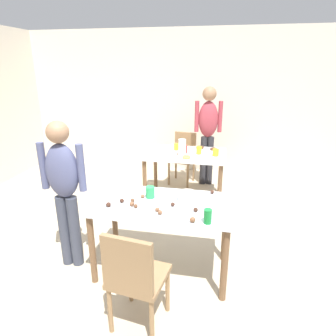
# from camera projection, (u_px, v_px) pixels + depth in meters

# --- Properties ---
(ground_plane) EXTENTS (6.40, 6.40, 0.00)m
(ground_plane) POSITION_uv_depth(u_px,v_px,m) (153.00, 271.00, 2.95)
(ground_plane) COLOR tan
(wall_back) EXTENTS (6.40, 0.10, 2.60)m
(wall_back) POSITION_uv_depth(u_px,v_px,m) (192.00, 103.00, 5.50)
(wall_back) COLOR beige
(wall_back) RESTS_ON ground_plane
(dining_table_near) EXTENTS (1.32, 0.70, 0.75)m
(dining_table_near) POSITION_uv_depth(u_px,v_px,m) (162.00, 212.00, 2.77)
(dining_table_near) COLOR silver
(dining_table_near) RESTS_ON ground_plane
(dining_table_far) EXTENTS (1.18, 0.79, 0.75)m
(dining_table_far) POSITION_uv_depth(u_px,v_px,m) (185.00, 159.00, 4.34)
(dining_table_far) COLOR white
(dining_table_far) RESTS_ON ground_plane
(chair_near_table) EXTENTS (0.45, 0.45, 0.87)m
(chair_near_table) POSITION_uv_depth(u_px,v_px,m) (134.00, 276.00, 2.15)
(chair_near_table) COLOR olive
(chair_near_table) RESTS_ON ground_plane
(chair_far_table) EXTENTS (0.47, 0.47, 0.87)m
(chair_far_table) POSITION_uv_depth(u_px,v_px,m) (183.00, 155.00, 5.11)
(chair_far_table) COLOR olive
(chair_far_table) RESTS_ON ground_plane
(person_girl_near) EXTENTS (0.45, 0.21, 1.49)m
(person_girl_near) POSITION_uv_depth(u_px,v_px,m) (64.00, 184.00, 2.79)
(person_girl_near) COLOR #383D4C
(person_girl_near) RESTS_ON ground_plane
(person_adult_far) EXTENTS (0.46, 0.24, 1.65)m
(person_adult_far) POSITION_uv_depth(u_px,v_px,m) (208.00, 127.00, 4.85)
(person_adult_far) COLOR #28282D
(person_adult_far) RESTS_ON ground_plane
(mixing_bowl) EXTENTS (0.17, 0.17, 0.09)m
(mixing_bowl) POSITION_uv_depth(u_px,v_px,m) (187.00, 196.00, 2.75)
(mixing_bowl) COLOR white
(mixing_bowl) RESTS_ON dining_table_near
(soda_can) EXTENTS (0.07, 0.07, 0.12)m
(soda_can) POSITION_uv_depth(u_px,v_px,m) (208.00, 216.00, 2.35)
(soda_can) COLOR #198438
(soda_can) RESTS_ON dining_table_near
(fork_near) EXTENTS (0.17, 0.02, 0.01)m
(fork_near) POSITION_uv_depth(u_px,v_px,m) (123.00, 195.00, 2.88)
(fork_near) COLOR silver
(fork_near) RESTS_ON dining_table_near
(cup_near_0) EXTENTS (0.09, 0.09, 0.11)m
(cup_near_0) POSITION_uv_depth(u_px,v_px,m) (150.00, 192.00, 2.82)
(cup_near_0) COLOR green
(cup_near_0) RESTS_ON dining_table_near
(cake_ball_0) EXTENTS (0.04, 0.04, 0.04)m
(cake_ball_0) POSITION_uv_depth(u_px,v_px,m) (132.00, 200.00, 2.73)
(cake_ball_0) COLOR brown
(cake_ball_0) RESTS_ON dining_table_near
(cake_ball_1) EXTENTS (0.05, 0.05, 0.05)m
(cake_ball_1) POSITION_uv_depth(u_px,v_px,m) (193.00, 220.00, 2.38)
(cake_ball_1) COLOR brown
(cake_ball_1) RESTS_ON dining_table_near
(cake_ball_2) EXTENTS (0.04, 0.04, 0.04)m
(cake_ball_2) POSITION_uv_depth(u_px,v_px,m) (160.00, 212.00, 2.51)
(cake_ball_2) COLOR brown
(cake_ball_2) RESTS_ON dining_table_near
(cake_ball_3) EXTENTS (0.04, 0.04, 0.04)m
(cake_ball_3) POSITION_uv_depth(u_px,v_px,m) (157.00, 210.00, 2.55)
(cake_ball_3) COLOR brown
(cake_ball_3) RESTS_ON dining_table_near
(cake_ball_4) EXTENTS (0.04, 0.04, 0.04)m
(cake_ball_4) POSITION_uv_depth(u_px,v_px,m) (108.00, 205.00, 2.64)
(cake_ball_4) COLOR #3D2319
(cake_ball_4) RESTS_ON dining_table_near
(cake_ball_5) EXTENTS (0.04, 0.04, 0.04)m
(cake_ball_5) POSITION_uv_depth(u_px,v_px,m) (212.00, 192.00, 2.91)
(cake_ball_5) COLOR #3D2319
(cake_ball_5) RESTS_ON dining_table_near
(cake_ball_6) EXTENTS (0.04, 0.04, 0.04)m
(cake_ball_6) POSITION_uv_depth(u_px,v_px,m) (173.00, 204.00, 2.65)
(cake_ball_6) COLOR #3D2319
(cake_ball_6) RESTS_ON dining_table_near
(cake_ball_7) EXTENTS (0.04, 0.04, 0.04)m
(cake_ball_7) POSITION_uv_depth(u_px,v_px,m) (196.00, 210.00, 2.55)
(cake_ball_7) COLOR #3D2319
(cake_ball_7) RESTS_ON dining_table_near
(cake_ball_8) EXTENTS (0.04, 0.04, 0.04)m
(cake_ball_8) POSITION_uv_depth(u_px,v_px,m) (132.00, 204.00, 2.65)
(cake_ball_8) COLOR brown
(cake_ball_8) RESTS_ON dining_table_near
(cake_ball_9) EXTENTS (0.04, 0.04, 0.04)m
(cake_ball_9) POSITION_uv_depth(u_px,v_px,m) (136.00, 206.00, 2.62)
(cake_ball_9) COLOR brown
(cake_ball_9) RESTS_ON dining_table_near
(cake_ball_10) EXTENTS (0.04, 0.04, 0.04)m
(cake_ball_10) POSITION_uv_depth(u_px,v_px,m) (143.00, 196.00, 2.82)
(cake_ball_10) COLOR brown
(cake_ball_10) RESTS_ON dining_table_near
(cake_ball_11) EXTENTS (0.04, 0.04, 0.04)m
(cake_ball_11) POSITION_uv_depth(u_px,v_px,m) (122.00, 201.00, 2.72)
(cake_ball_11) COLOR #3D2319
(cake_ball_11) RESTS_ON dining_table_near
(pitcher_far) EXTENTS (0.10, 0.10, 0.24)m
(pitcher_far) POSITION_uv_depth(u_px,v_px,m) (182.00, 148.00, 4.10)
(pitcher_far) COLOR white
(pitcher_far) RESTS_ON dining_table_far
(cup_far_0) EXTENTS (0.09, 0.09, 0.10)m
(cup_far_0) POSITION_uv_depth(u_px,v_px,m) (216.00, 153.00, 4.14)
(cup_far_0) COLOR yellow
(cup_far_0) RESTS_ON dining_table_far
(cup_far_1) EXTENTS (0.07, 0.07, 0.11)m
(cup_far_1) POSITION_uv_depth(u_px,v_px,m) (199.00, 150.00, 4.22)
(cup_far_1) COLOR yellow
(cup_far_1) RESTS_ON dining_table_far
(cup_far_2) EXTENTS (0.07, 0.07, 0.10)m
(cup_far_2) POSITION_uv_depth(u_px,v_px,m) (176.00, 147.00, 4.43)
(cup_far_2) COLOR yellow
(cup_far_2) RESTS_ON dining_table_far
(cup_far_3) EXTENTS (0.08, 0.08, 0.11)m
(cup_far_3) POSITION_uv_depth(u_px,v_px,m) (185.00, 149.00, 4.27)
(cup_far_3) COLOR red
(cup_far_3) RESTS_ON dining_table_far
(donut_far_0) EXTENTS (0.12, 0.12, 0.03)m
(donut_far_0) POSITION_uv_depth(u_px,v_px,m) (181.00, 146.00, 4.57)
(donut_far_0) COLOR pink
(donut_far_0) RESTS_ON dining_table_far
(donut_far_1) EXTENTS (0.11, 0.11, 0.03)m
(donut_far_1) POSITION_uv_depth(u_px,v_px,m) (187.00, 157.00, 4.04)
(donut_far_1) COLOR gold
(donut_far_1) RESTS_ON dining_table_far
(donut_far_2) EXTENTS (0.12, 0.12, 0.04)m
(donut_far_2) POSITION_uv_depth(u_px,v_px,m) (200.00, 147.00, 4.52)
(donut_far_2) COLOR brown
(donut_far_2) RESTS_ON dining_table_far
(donut_far_3) EXTENTS (0.11, 0.11, 0.03)m
(donut_far_3) POSITION_uv_depth(u_px,v_px,m) (174.00, 145.00, 4.64)
(donut_far_3) COLOR pink
(donut_far_3) RESTS_ON dining_table_far
(donut_far_4) EXTENTS (0.11, 0.11, 0.03)m
(donut_far_4) POSITION_uv_depth(u_px,v_px,m) (214.00, 149.00, 4.44)
(donut_far_4) COLOR brown
(donut_far_4) RESTS_ON dining_table_far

